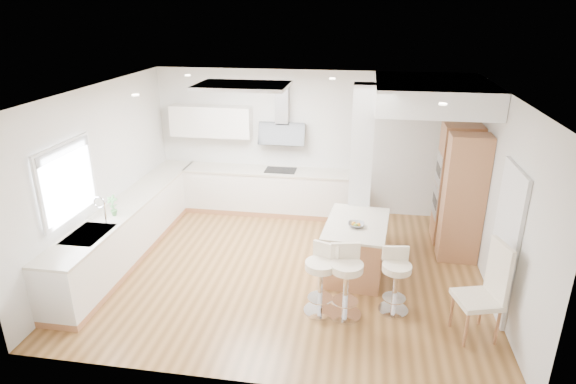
% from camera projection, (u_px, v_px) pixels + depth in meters
% --- Properties ---
extents(ground, '(6.00, 6.00, 0.00)m').
position_uv_depth(ground, '(288.00, 269.00, 7.63)').
color(ground, olive).
rests_on(ground, ground).
extents(ceiling, '(6.00, 5.00, 0.02)m').
position_uv_depth(ceiling, '(288.00, 269.00, 7.63)').
color(ceiling, white).
rests_on(ceiling, ground).
extents(wall_back, '(6.00, 0.04, 2.80)m').
position_uv_depth(wall_back, '(308.00, 143.00, 9.43)').
color(wall_back, silver).
rests_on(wall_back, ground).
extents(wall_left, '(0.04, 5.00, 2.80)m').
position_uv_depth(wall_left, '(100.00, 176.00, 7.57)').
color(wall_left, silver).
rests_on(wall_left, ground).
extents(wall_right, '(0.04, 5.00, 2.80)m').
position_uv_depth(wall_right, '(501.00, 199.00, 6.68)').
color(wall_right, silver).
rests_on(wall_right, ground).
extents(skylight, '(4.10, 2.10, 0.06)m').
position_uv_depth(skylight, '(243.00, 86.00, 7.30)').
color(skylight, silver).
rests_on(skylight, ground).
extents(window_left, '(0.06, 1.28, 1.07)m').
position_uv_depth(window_left, '(66.00, 177.00, 6.63)').
color(window_left, silver).
rests_on(window_left, ground).
extents(doorway_right, '(0.05, 1.00, 2.10)m').
position_uv_depth(doorway_right, '(505.00, 244.00, 6.28)').
color(doorway_right, '#403832').
rests_on(doorway_right, ground).
extents(counter_left, '(0.63, 4.50, 1.35)m').
position_uv_depth(counter_left, '(132.00, 225.00, 8.08)').
color(counter_left, '#B77A4E').
rests_on(counter_left, ground).
extents(counter_back, '(3.62, 0.63, 2.50)m').
position_uv_depth(counter_back, '(260.00, 179.00, 9.57)').
color(counter_back, '#B77A4E').
rests_on(counter_back, ground).
extents(pillar, '(0.35, 0.35, 2.80)m').
position_uv_depth(pillar, '(361.00, 170.00, 7.85)').
color(pillar, silver).
rests_on(pillar, ground).
extents(soffit, '(1.78, 2.20, 0.40)m').
position_uv_depth(soffit, '(432.00, 93.00, 7.67)').
color(soffit, white).
rests_on(soffit, ground).
extents(oven_column, '(0.63, 1.21, 2.10)m').
position_uv_depth(oven_column, '(458.00, 190.00, 7.99)').
color(oven_column, '#B77A4E').
rests_on(oven_column, ground).
extents(peninsula, '(1.03, 1.45, 0.90)m').
position_uv_depth(peninsula, '(356.00, 247.00, 7.44)').
color(peninsula, '#B77A4E').
rests_on(peninsula, ground).
extents(bar_stool_a, '(0.57, 0.57, 0.98)m').
position_uv_depth(bar_stool_a, '(321.00, 276.00, 6.40)').
color(bar_stool_a, silver).
rests_on(bar_stool_a, ground).
extents(bar_stool_b, '(0.54, 0.54, 1.01)m').
position_uv_depth(bar_stool_b, '(346.00, 278.00, 6.32)').
color(bar_stool_b, silver).
rests_on(bar_stool_b, ground).
extents(bar_stool_c, '(0.46, 0.46, 0.91)m').
position_uv_depth(bar_stool_c, '(396.00, 278.00, 6.43)').
color(bar_stool_c, silver).
rests_on(bar_stool_c, ground).
extents(dining_chair, '(0.62, 0.62, 1.29)m').
position_uv_depth(dining_chair, '(488.00, 288.00, 5.88)').
color(dining_chair, '#F3E3C6').
rests_on(dining_chair, ground).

